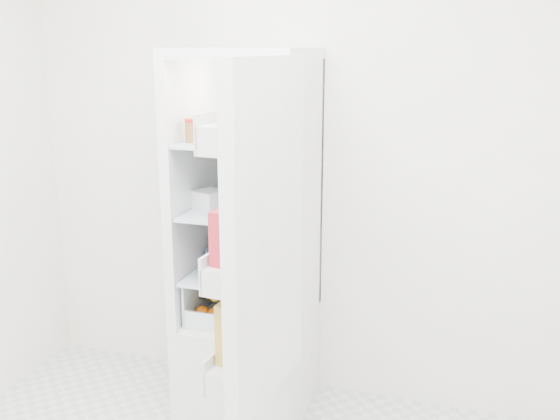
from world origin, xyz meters
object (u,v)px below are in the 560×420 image
(refrigerator, at_px, (251,282))
(mushroom_bowl, at_px, (220,256))
(red_cabbage, at_px, (247,254))
(fridge_door, at_px, (259,242))

(refrigerator, xyz_separation_m, mushroom_bowl, (-0.17, 0.01, 0.12))
(refrigerator, height_order, red_cabbage, refrigerator)
(mushroom_bowl, xyz_separation_m, fridge_door, (0.44, -0.64, 0.31))
(red_cabbage, xyz_separation_m, mushroom_bowl, (-0.18, 0.09, -0.06))
(refrigerator, relative_size, fridge_door, 1.38)
(refrigerator, bearing_deg, red_cabbage, -82.12)
(refrigerator, distance_m, mushroom_bowl, 0.20)
(red_cabbage, distance_m, mushroom_bowl, 0.21)
(mushroom_bowl, bearing_deg, fridge_door, -55.88)
(red_cabbage, height_order, mushroom_bowl, red_cabbage)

